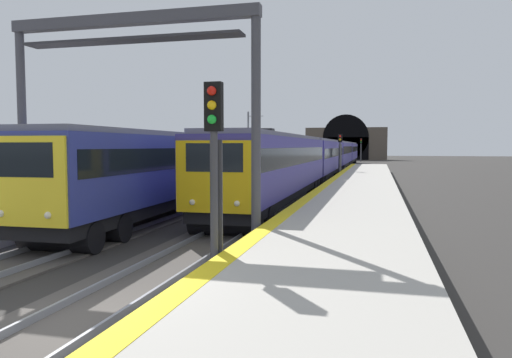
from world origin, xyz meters
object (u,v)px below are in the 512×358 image
railway_signal_near (214,166)px  train_adjacent_platform (264,158)px  train_main_approaching (330,155)px  railway_signal_far (361,147)px  railway_signal_mid (340,153)px  catenary_mast_near (248,141)px  overhead_signal_gantry (131,75)px

railway_signal_near → train_adjacent_platform: bearing=-168.7°
train_main_approaching → train_adjacent_platform: bearing=-15.9°
railway_signal_far → train_main_approaching: bearing=-2.3°
railway_signal_mid → catenary_mast_near: (15.33, 12.96, 1.37)m
railway_signal_far → train_adjacent_platform: bearing=-5.7°
railway_signal_mid → catenary_mast_near: size_ratio=0.57×
train_adjacent_platform → overhead_signal_gantry: 27.41m
train_adjacent_platform → railway_signal_mid: 7.79m
train_main_approaching → train_adjacent_platform: size_ratio=1.37×
train_adjacent_platform → railway_signal_near: size_ratio=12.81×
railway_signal_near → catenary_mast_near: size_ratio=0.60×
train_main_approaching → railway_signal_mid: size_ratio=18.58×
railway_signal_near → catenary_mast_near: catenary_mast_near is taller
train_main_approaching → catenary_mast_near: bearing=-114.0°
railway_signal_near → catenary_mast_near: bearing=-165.7°
train_main_approaching → overhead_signal_gantry: overhead_signal_gantry is taller
catenary_mast_near → train_adjacent_platform: bearing=-161.3°
overhead_signal_gantry → railway_signal_mid: bearing=-7.2°
train_main_approaching → railway_signal_mid: bearing=10.2°
railway_signal_mid → catenary_mast_near: catenary_mast_near is taller
railway_signal_mid → overhead_signal_gantry: (-31.85, 4.04, 2.88)m
railway_signal_far → catenary_mast_near: (-41.74, 12.96, 1.01)m
catenary_mast_near → railway_signal_mid: bearing=-139.8°
railway_signal_far → overhead_signal_gantry: overhead_signal_gantry is taller
railway_signal_near → railway_signal_mid: bearing=-180.0°
train_adjacent_platform → railway_signal_near: (-30.95, -6.18, 0.59)m
train_adjacent_platform → overhead_signal_gantry: bearing=3.3°
railway_signal_far → railway_signal_mid: bearing=0.0°
railway_signal_mid → railway_signal_near: bearing=0.0°
train_main_approaching → railway_signal_near: railway_signal_near is taller
train_adjacent_platform → railway_signal_far: bearing=173.0°
train_main_approaching → railway_signal_far: bearing=177.6°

